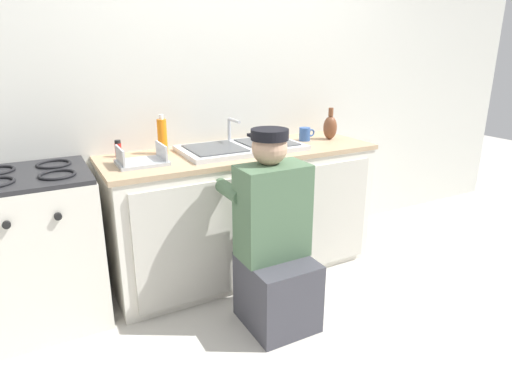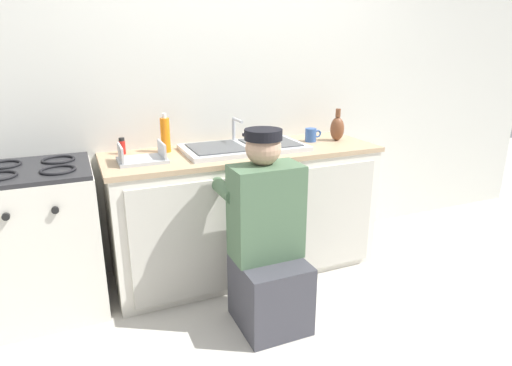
% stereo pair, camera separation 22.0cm
% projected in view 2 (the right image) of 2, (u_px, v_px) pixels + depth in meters
% --- Properties ---
extents(ground_plane, '(12.00, 12.00, 0.00)m').
position_uv_depth(ground_plane, '(262.00, 286.00, 2.82)').
color(ground_plane, beige).
extents(back_wall, '(6.00, 0.10, 2.50)m').
position_uv_depth(back_wall, '(225.00, 86.00, 3.01)').
color(back_wall, silver).
rests_on(back_wall, ground_plane).
extents(counter_cabinet, '(1.78, 0.62, 0.83)m').
position_uv_depth(counter_cabinet, '(245.00, 213.00, 2.95)').
color(counter_cabinet, silver).
rests_on(counter_cabinet, ground_plane).
extents(countertop, '(1.82, 0.62, 0.03)m').
position_uv_depth(countertop, '(244.00, 152.00, 2.83)').
color(countertop, tan).
rests_on(countertop, counter_cabinet).
extents(sink_double_basin, '(0.80, 0.44, 0.19)m').
position_uv_depth(sink_double_basin, '(244.00, 147.00, 2.82)').
color(sink_double_basin, silver).
rests_on(sink_double_basin, countertop).
extents(stove_range, '(0.63, 0.62, 0.89)m').
position_uv_depth(stove_range, '(42.00, 241.00, 2.47)').
color(stove_range, silver).
rests_on(stove_range, ground_plane).
extents(plumber_person, '(0.42, 0.61, 1.10)m').
position_uv_depth(plumber_person, '(267.00, 247.00, 2.35)').
color(plumber_person, '#3F3F47').
rests_on(plumber_person, ground_plane).
extents(spice_bottle_red, '(0.04, 0.04, 0.10)m').
position_uv_depth(spice_bottle_red, '(122.00, 146.00, 2.70)').
color(spice_bottle_red, red).
rests_on(spice_bottle_red, countertop).
extents(coffee_mug, '(0.13, 0.08, 0.09)m').
position_uv_depth(coffee_mug, '(311.00, 135.00, 3.06)').
color(coffee_mug, '#335699').
rests_on(coffee_mug, countertop).
extents(dish_rack_tray, '(0.28, 0.22, 0.11)m').
position_uv_depth(dish_rack_tray, '(142.00, 158.00, 2.52)').
color(dish_rack_tray, '#B2B7BC').
rests_on(dish_rack_tray, countertop).
extents(vase_decorative, '(0.10, 0.10, 0.23)m').
position_uv_depth(vase_decorative, '(337.00, 128.00, 3.08)').
color(vase_decorative, brown).
rests_on(vase_decorative, countertop).
extents(soap_bottle_orange, '(0.06, 0.06, 0.25)m').
position_uv_depth(soap_bottle_orange, '(165.00, 135.00, 2.74)').
color(soap_bottle_orange, orange).
rests_on(soap_bottle_orange, countertop).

